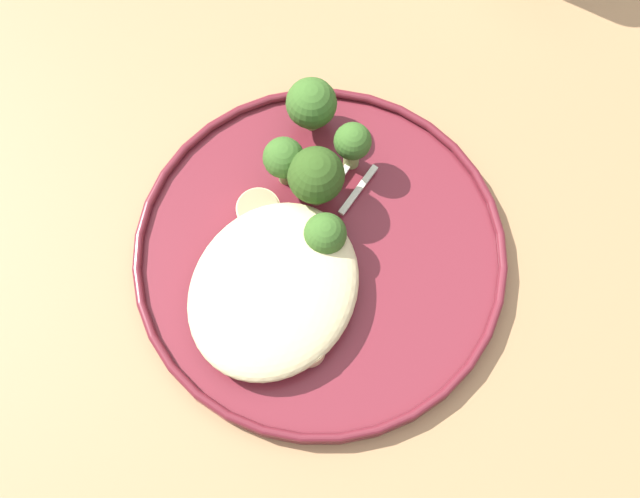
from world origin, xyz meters
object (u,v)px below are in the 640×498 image
Objects in this scene: seared_scallop_tilted_round at (269,287)px; seared_scallop_center_golden at (299,322)px; seared_scallop_left_edge at (309,349)px; seared_scallop_large_seared at (318,288)px; dinner_plate at (320,254)px; broccoli_floret_beside_noodles at (357,146)px; seared_scallop_right_edge at (259,210)px; broccoli_floret_rear_charred at (316,176)px; broccoli_floret_right_tilted at (311,104)px; broccoli_floret_split_head at (284,159)px; seared_scallop_tiny_bay at (274,259)px; broccoli_floret_near_rim at (325,235)px; seared_scallop_on_noodles at (232,268)px.

seared_scallop_tilted_round and seared_scallop_center_golden have the same top height.
seared_scallop_large_seared is (-0.05, -0.02, -0.00)m from seared_scallop_left_edge.
dinner_plate is 11.83× the size of seared_scallop_left_edge.
broccoli_floret_beside_noodles reaches higher than dinner_plate.
seared_scallop_left_edge is 0.05m from seared_scallop_large_seared.
seared_scallop_right_edge is at bearing -31.95° from broccoli_floret_beside_noodles.
seared_scallop_tilted_round is at bearing -119.71° from seared_scallop_left_edge.
seared_scallop_left_edge is at bearing 25.57° from broccoli_floret_rear_charred.
dinner_plate is 4.75× the size of broccoli_floret_rear_charred.
seared_scallop_right_edge is at bearing -143.46° from seared_scallop_tilted_round.
broccoli_floret_rear_charred is (0.06, 0.03, 0.01)m from broccoli_floret_right_tilted.
seared_scallop_center_golden is 0.57× the size of broccoli_floret_right_tilted.
seared_scallop_center_golden reaches higher than seared_scallop_right_edge.
broccoli_floret_right_tilted is (-0.05, -0.00, -0.00)m from broccoli_floret_split_head.
seared_scallop_tilted_round is 0.10m from broccoli_floret_split_head.
seared_scallop_tiny_bay is (0.02, -0.03, 0.01)m from dinner_plate.
broccoli_floret_right_tilted is 0.88× the size of broccoli_floret_rear_charred.
broccoli_floret_right_tilted is at bearing -174.82° from broccoli_floret_split_head.
broccoli_floret_split_head is at bearing -157.73° from seared_scallop_tiny_bay.
broccoli_floret_split_head reaches higher than seared_scallop_left_edge.
broccoli_floret_beside_noodles reaches higher than seared_scallop_right_edge.
broccoli_floret_near_rim is at bearing -160.27° from seared_scallop_left_edge.
dinner_plate is 0.08m from seared_scallop_left_edge.
broccoli_floret_rear_charred reaches higher than seared_scallop_large_seared.
broccoli_floret_rear_charred reaches higher than seared_scallop_right_edge.
broccoli_floret_rear_charred reaches higher than seared_scallop_center_golden.
broccoli_floret_split_head is 0.88× the size of broccoli_floret_rear_charred.
broccoli_floret_rear_charred is (-0.06, 0.00, 0.03)m from seared_scallop_tiny_bay.
seared_scallop_left_edge is 0.55× the size of broccoli_floret_near_rim.
broccoli_floret_beside_noodles is at bearing 158.98° from broccoli_floret_rear_charred.
seared_scallop_left_edge reaches higher than seared_scallop_large_seared.
seared_scallop_on_noodles is 0.09m from broccoli_floret_split_head.
broccoli_floret_split_head is at bearing -178.44° from seared_scallop_on_noodles.
seared_scallop_left_edge is at bearing 70.73° from seared_scallop_on_noodles.
seared_scallop_left_edge is at bearing 21.98° from dinner_plate.
seared_scallop_right_edge is at bearing -133.90° from seared_scallop_tiny_bay.
broccoli_floret_beside_noodles reaches higher than seared_scallop_on_noodles.
seared_scallop_large_seared is 0.11m from broccoli_floret_beside_noodles.
broccoli_floret_right_tilted is at bearing -165.06° from seared_scallop_tiny_bay.
seared_scallop_left_edge is (0.07, 0.03, 0.01)m from dinner_plate.
broccoli_floret_near_rim is at bearing 56.32° from broccoli_floret_split_head.
seared_scallop_large_seared is at bearing 12.31° from broccoli_floret_beside_noodles.
seared_scallop_tilted_round is 0.64× the size of broccoli_floret_right_tilted.
seared_scallop_center_golden is at bearing 47.78° from seared_scallop_right_edge.
broccoli_floret_split_head reaches higher than seared_scallop_center_golden.
seared_scallop_center_golden is 0.69× the size of broccoli_floret_near_rim.
seared_scallop_right_edge is 0.65× the size of broccoli_floret_right_tilted.
broccoli_floret_split_head reaches higher than seared_scallop_large_seared.
seared_scallop_right_edge is at bearing -89.07° from broccoli_floret_near_rim.
broccoli_floret_split_head is (-0.09, -0.03, 0.02)m from seared_scallop_tilted_round.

